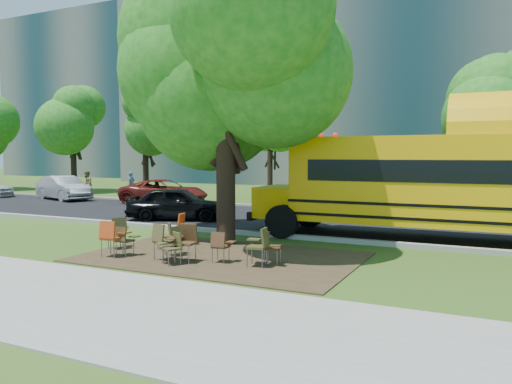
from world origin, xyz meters
The scene contains 30 objects.
ground centered at (0.00, 0.00, 0.00)m, with size 160.00×160.00×0.00m, color #2C4C17.
sidewalk centered at (0.00, -5.00, 0.02)m, with size 60.00×4.00×0.04m, color gray.
dirt_patch centered at (1.00, -0.50, 0.01)m, with size 7.00×4.50×0.03m, color #382819.
asphalt_road centered at (0.00, 7.00, 0.02)m, with size 80.00×8.00×0.04m, color black.
kerb_near centered at (0.00, 3.00, 0.07)m, with size 80.00×0.25×0.14m, color gray.
kerb_far centered at (0.00, 11.10, 0.07)m, with size 80.00×0.25×0.14m, color gray.
building_main centered at (-8.00, 36.00, 11.00)m, with size 38.00×16.00×22.00m, color slate.
building_left centered at (-38.00, 40.00, 10.00)m, with size 26.00×14.00×20.00m, color slate.
bg_tree_0 centered at (-12.00, 13.00, 4.57)m, with size 5.20×5.20×7.18m.
bg_tree_1 centered at (-20.00, 15.00, 5.39)m, with size 6.00×6.00×8.40m.
bg_tree_2 centered at (-5.00, 16.00, 4.21)m, with size 4.80×4.80×6.62m.
main_tree centered at (0.21, 1.20, 5.28)m, with size 7.20×7.20×8.89m.
school_bus centered at (7.22, 4.34, 1.85)m, with size 13.14×3.13×3.20m.
chair_0 centered at (-1.49, -1.77, 0.60)m, with size 0.65×0.63×0.97m.
chair_1 centered at (-1.30, -1.52, 0.49)m, with size 0.53×0.47×0.80m.
chair_2 centered at (-0.12, -0.92, 0.50)m, with size 0.52×0.67×0.81m.
chair_3 centered at (0.42, -1.79, 0.49)m, with size 0.66×0.52×0.80m.
chair_4 centered at (-0.02, -1.56, 0.59)m, with size 0.75×0.59×0.95m.
chair_5 centered at (0.54, -1.44, 0.59)m, with size 0.63×0.62×0.95m.
chair_6 centered at (2.39, -1.09, 0.58)m, with size 0.63×0.63×0.94m.
chair_7 centered at (2.54, -0.79, 0.49)m, with size 0.52×0.53×0.79m.
chair_8 centered at (-2.10, -0.82, 0.57)m, with size 0.59×0.75×0.92m.
chair_9 centered at (-0.83, -0.36, 0.48)m, with size 0.67×0.53×0.78m.
chair_10 centered at (-0.92, 0.74, 0.56)m, with size 0.62×0.61×0.91m.
chair_11 centered at (1.37, -1.14, 0.49)m, with size 0.52×0.50×0.79m.
black_car centered at (-4.21, 5.09, 0.68)m, with size 1.61×4.00×1.36m, color black.
bg_car_silver centered at (-15.42, 9.72, 0.72)m, with size 1.52×4.35×1.43m, color #95969A.
bg_car_red centered at (-8.80, 10.48, 0.66)m, with size 2.19×4.76×1.32m, color #54120E.
pedestrian_a centered at (-13.86, 13.86, 0.79)m, with size 0.57×0.38×1.57m, color #374D7C.
pedestrian_b centered at (-15.64, 11.79, 0.84)m, with size 0.82×0.64×1.69m, color #867250.
Camera 1 is at (7.35, -11.57, 2.64)m, focal length 35.00 mm.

